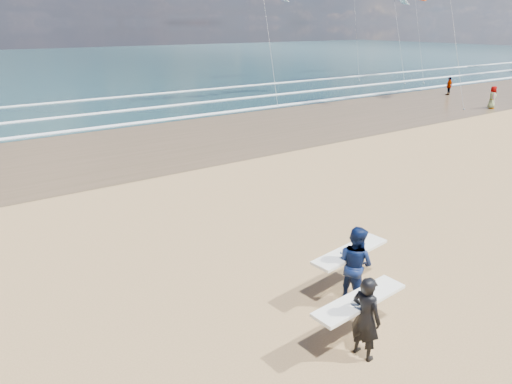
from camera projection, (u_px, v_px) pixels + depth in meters
wet_sand_strip at (366, 110)px, 33.48m from camera, size 220.00×12.00×0.01m
ocean at (120, 61)px, 75.17m from camera, size 220.00×100.00×0.02m
foam_breakers at (282, 93)px, 41.26m from camera, size 220.00×11.70×0.05m
surfer_near at (365, 315)px, 8.50m from camera, size 2.23×1.01×1.70m
surfer_far at (355, 263)px, 10.23m from camera, size 2.25×1.22×1.83m
beachgoer_0 at (492, 97)px, 33.63m from camera, size 0.94×0.92×1.64m
beachgoer_1 at (449, 86)px, 39.93m from camera, size 0.95×0.45×1.57m
kite_0 at (451, 6)px, 33.31m from camera, size 6.94×4.86×12.16m
kite_1 at (266, 15)px, 34.61m from camera, size 6.25×4.79×11.56m
kite_2 at (416, 6)px, 47.63m from camera, size 6.71×4.84×13.19m
kite_7 at (396, 14)px, 47.52m from camera, size 6.54×4.82×11.95m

